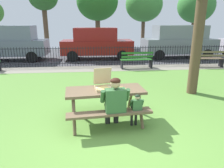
# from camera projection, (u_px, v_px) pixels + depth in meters

# --- Properties ---
(ground) EXTENTS (28.00, 11.52, 0.02)m
(ground) POSITION_uv_depth(u_px,v_px,m) (110.00, 108.00, 5.73)
(ground) COLOR #62953E
(cobblestone_walkway) EXTENTS (28.00, 1.40, 0.01)m
(cobblestone_walkway) POSITION_uv_depth(u_px,v_px,m) (101.00, 69.00, 10.55)
(cobblestone_walkway) COLOR gray
(street_asphalt) EXTENTS (28.00, 7.61, 0.01)m
(street_asphalt) POSITION_uv_depth(u_px,v_px,m) (98.00, 55.00, 14.85)
(street_asphalt) COLOR #424247
(picnic_table_foreground) EXTENTS (1.92, 1.63, 0.79)m
(picnic_table_foreground) POSITION_uv_depth(u_px,v_px,m) (105.00, 96.00, 4.83)
(picnic_table_foreground) COLOR brown
(picnic_table_foreground) RESTS_ON ground
(pizza_box_open) EXTENTS (0.48, 0.54, 0.47)m
(pizza_box_open) POSITION_uv_depth(u_px,v_px,m) (104.00, 85.00, 4.81)
(pizza_box_open) COLOR tan
(pizza_box_open) RESTS_ON picnic_table_foreground
(pizza_slice_on_table) EXTENTS (0.24, 0.28, 0.02)m
(pizza_slice_on_table) POSITION_uv_depth(u_px,v_px,m) (121.00, 88.00, 4.83)
(pizza_slice_on_table) COLOR #E3D04D
(pizza_slice_on_table) RESTS_ON picnic_table_foreground
(adult_at_table) EXTENTS (0.63, 0.62, 1.19)m
(adult_at_table) POSITION_uv_depth(u_px,v_px,m) (115.00, 101.00, 4.36)
(adult_at_table) COLOR #272727
(adult_at_table) RESTS_ON ground
(child_at_table) EXTENTS (0.31, 0.30, 0.81)m
(child_at_table) POSITION_uv_depth(u_px,v_px,m) (136.00, 107.00, 4.46)
(child_at_table) COLOR black
(child_at_table) RESTS_ON ground
(iron_fence_streetside) EXTENTS (22.41, 0.03, 1.04)m
(iron_fence_streetside) POSITION_uv_depth(u_px,v_px,m) (100.00, 56.00, 11.06)
(iron_fence_streetside) COLOR black
(iron_fence_streetside) RESTS_ON ground
(park_bench_center) EXTENTS (1.62, 0.53, 0.85)m
(park_bench_center) POSITION_uv_depth(u_px,v_px,m) (137.00, 60.00, 10.47)
(park_bench_center) COLOR #266723
(park_bench_center) RESTS_ON ground
(park_bench_right) EXTENTS (1.63, 0.61, 0.85)m
(park_bench_right) POSITION_uv_depth(u_px,v_px,m) (207.00, 59.00, 10.82)
(park_bench_right) COLOR brown
(park_bench_right) RESTS_ON ground
(parked_car_left) EXTENTS (4.61, 1.97, 2.08)m
(parked_car_left) POSITION_uv_depth(u_px,v_px,m) (8.00, 42.00, 12.50)
(parked_car_left) COLOR slate
(parked_car_left) RESTS_ON ground
(parked_car_center) EXTENTS (4.43, 1.97, 1.94)m
(parked_car_center) POSITION_uv_depth(u_px,v_px,m) (97.00, 43.00, 13.03)
(parked_car_center) COLOR maroon
(parked_car_center) RESTS_ON ground
(parked_car_right) EXTENTS (4.62, 1.99, 2.08)m
(parked_car_right) POSITION_uv_depth(u_px,v_px,m) (179.00, 41.00, 13.51)
(parked_car_right) COLOR gray
(parked_car_right) RESTS_ON ground
(far_tree_center) EXTENTS (3.76, 3.76, 5.77)m
(far_tree_center) POSITION_uv_depth(u_px,v_px,m) (97.00, 2.00, 18.76)
(far_tree_center) COLOR brown
(far_tree_center) RESTS_ON ground
(far_tree_midright) EXTENTS (3.42, 3.42, 5.38)m
(far_tree_midright) POSITION_uv_depth(u_px,v_px,m) (144.00, 5.00, 19.24)
(far_tree_midright) COLOR brown
(far_tree_midright) RESTS_ON ground
(far_tree_right) EXTENTS (3.50, 3.50, 5.35)m
(far_tree_right) POSITION_uv_depth(u_px,v_px,m) (196.00, 6.00, 19.74)
(far_tree_right) COLOR brown
(far_tree_right) RESTS_ON ground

